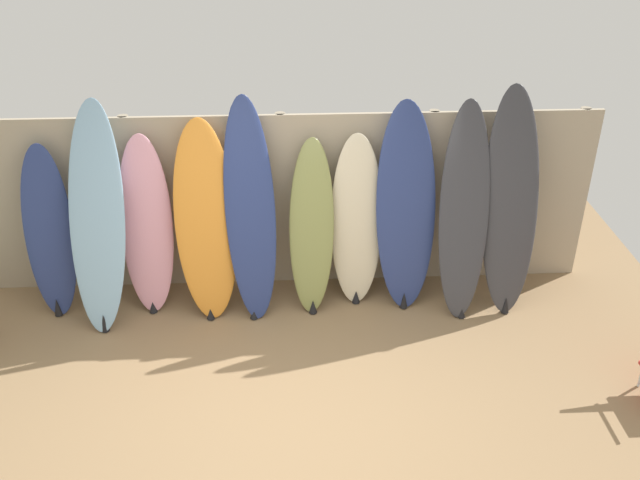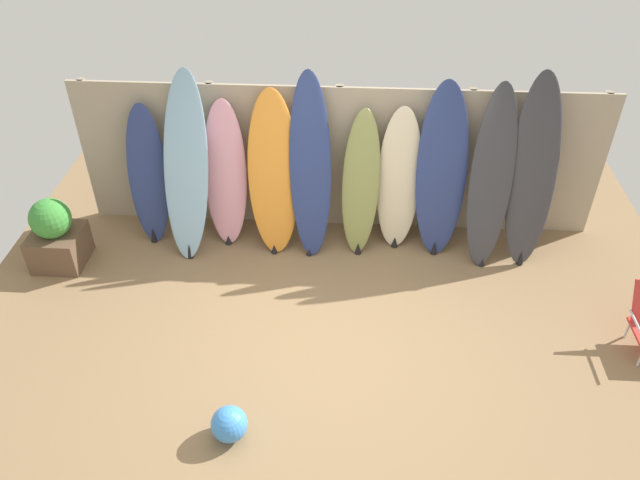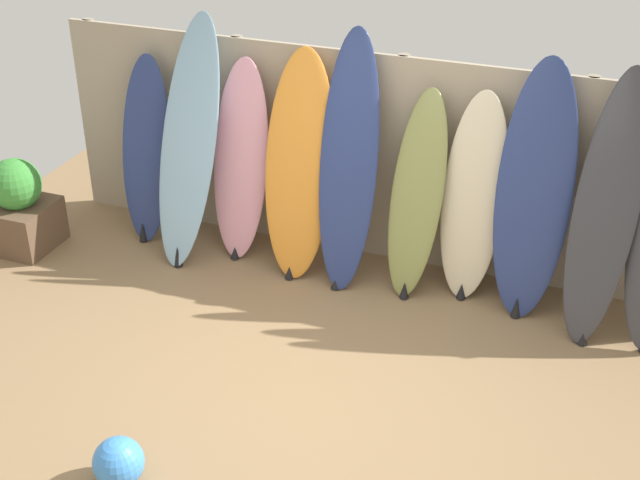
# 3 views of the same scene
# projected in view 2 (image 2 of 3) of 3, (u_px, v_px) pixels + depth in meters

# --- Properties ---
(ground) EXTENTS (7.68, 7.68, 0.00)m
(ground) POSITION_uv_depth(u_px,v_px,m) (329.00, 338.00, 6.24)
(ground) COLOR #8E704C
(fence_back) EXTENTS (6.08, 0.11, 1.80)m
(fence_back) POSITION_uv_depth(u_px,v_px,m) (338.00, 159.00, 7.29)
(fence_back) COLOR tan
(fence_back) RESTS_ON ground
(surfboard_navy_0) EXTENTS (0.50, 0.50, 1.63)m
(surfboard_navy_0) POSITION_uv_depth(u_px,v_px,m) (148.00, 177.00, 7.17)
(surfboard_navy_0) COLOR navy
(surfboard_navy_0) RESTS_ON ground
(surfboard_skyblue_1) EXTENTS (0.55, 0.83, 2.03)m
(surfboard_skyblue_1) POSITION_uv_depth(u_px,v_px,m) (186.00, 168.00, 6.92)
(surfboard_skyblue_1) COLOR #8CB7D6
(surfboard_skyblue_1) RESTS_ON ground
(surfboard_pink_2) EXTENTS (0.50, 0.49, 1.70)m
(surfboard_pink_2) POSITION_uv_depth(u_px,v_px,m) (226.00, 175.00, 7.12)
(surfboard_pink_2) COLOR pink
(surfboard_pink_2) RESTS_ON ground
(surfboard_orange_3) EXTENTS (0.64, 0.66, 1.86)m
(surfboard_orange_3) POSITION_uv_depth(u_px,v_px,m) (273.00, 174.00, 6.98)
(surfboard_orange_3) COLOR orange
(surfboard_orange_3) RESTS_ON ground
(surfboard_navy_4) EXTENTS (0.55, 0.74, 2.04)m
(surfboard_navy_4) POSITION_uv_depth(u_px,v_px,m) (310.00, 168.00, 6.92)
(surfboard_navy_4) COLOR navy
(surfboard_navy_4) RESTS_ON ground
(surfboard_olive_5) EXTENTS (0.47, 0.59, 1.64)m
(surfboard_olive_5) POSITION_uv_depth(u_px,v_px,m) (361.00, 184.00, 7.02)
(surfboard_olive_5) COLOR olive
(surfboard_olive_5) RESTS_ON ground
(surfboard_cream_6) EXTENTS (0.50, 0.40, 1.67)m
(surfboard_cream_6) POSITION_uv_depth(u_px,v_px,m) (399.00, 181.00, 7.05)
(surfboard_cream_6) COLOR beige
(surfboard_cream_6) RESTS_ON ground
(surfboard_navy_7) EXTENTS (0.60, 0.56, 1.98)m
(surfboard_navy_7) POSITION_uv_depth(u_px,v_px,m) (442.00, 173.00, 6.90)
(surfboard_navy_7) COLOR navy
(surfboard_navy_7) RESTS_ON ground
(surfboard_charcoal_8) EXTENTS (0.54, 0.77, 1.98)m
(surfboard_charcoal_8) POSITION_uv_depth(u_px,v_px,m) (491.00, 178.00, 6.79)
(surfboard_charcoal_8) COLOR #38383D
(surfboard_charcoal_8) RESTS_ON ground
(surfboard_charcoal_9) EXTENTS (0.54, 0.69, 2.11)m
(surfboard_charcoal_9) POSITION_uv_depth(u_px,v_px,m) (533.00, 173.00, 6.76)
(surfboard_charcoal_9) COLOR #38383D
(surfboard_charcoal_9) RESTS_ON ground
(planter_box) EXTENTS (0.55, 0.56, 0.83)m
(planter_box) POSITION_uv_depth(u_px,v_px,m) (56.00, 235.00, 6.98)
(planter_box) COLOR brown
(planter_box) RESTS_ON ground
(beach_ball) EXTENTS (0.31, 0.31, 0.31)m
(beach_ball) POSITION_uv_depth(u_px,v_px,m) (229.00, 424.00, 5.24)
(beach_ball) COLOR #3F8CE5
(beach_ball) RESTS_ON ground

